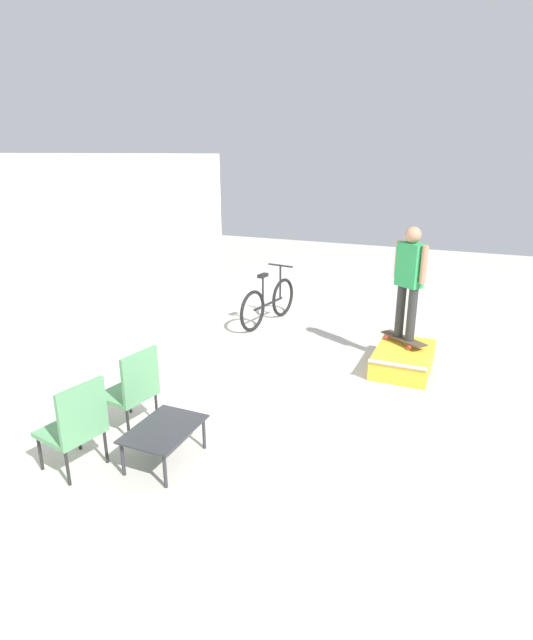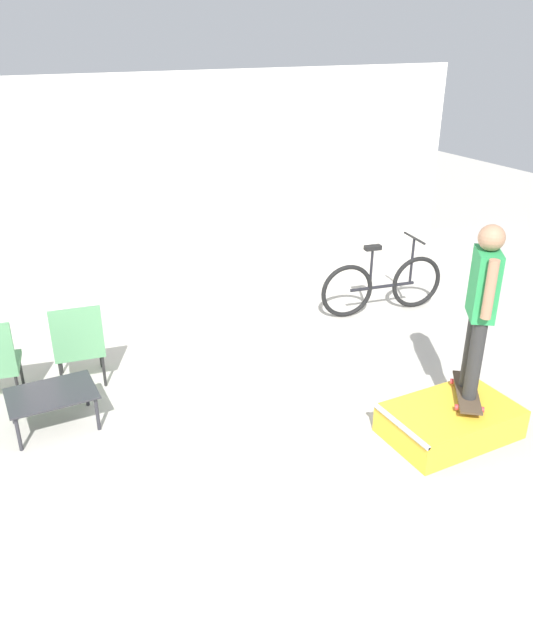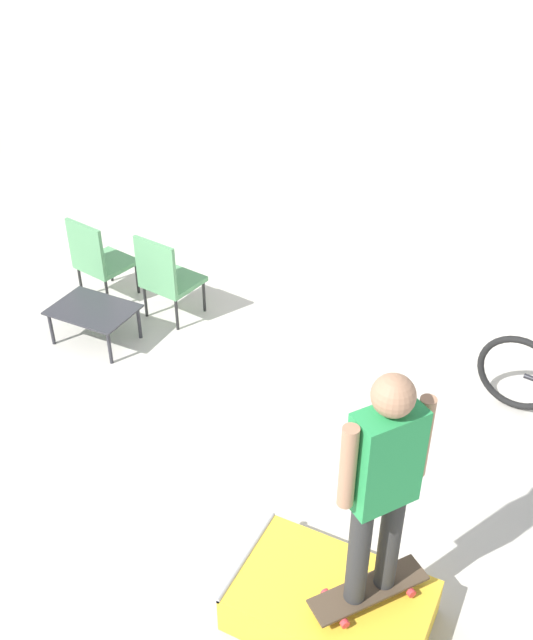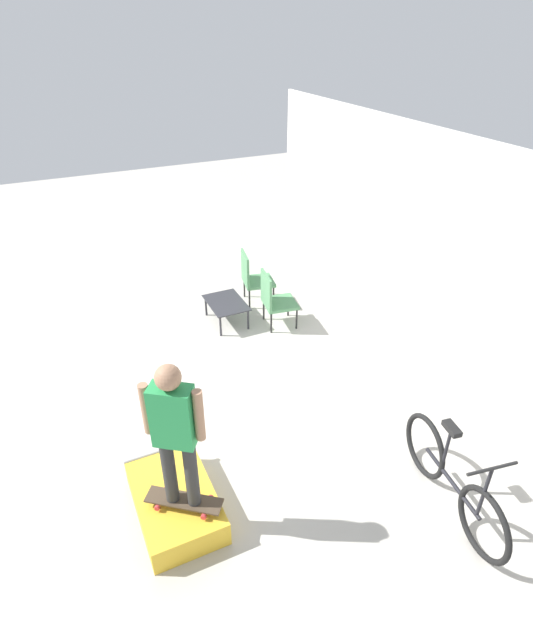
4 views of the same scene
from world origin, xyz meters
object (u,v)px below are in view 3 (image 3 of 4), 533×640
Objects in this scene: skate_ramp_box at (330,605)px; patio_chair_left at (98,258)px; coffee_table at (93,312)px; skateboard_on_ramp at (369,590)px; patio_chair_right at (166,276)px; person_skater at (383,477)px.

skate_ramp_box is 4.57m from patio_chair_left.
coffee_table is at bearing 150.81° from skate_ramp_box.
skateboard_on_ramp reaches higher than skate_ramp_box.
skate_ramp_box is 1.30× the size of patio_chair_left.
patio_chair_right is at bearing 88.65° from skateboard_on_ramp.
skateboard_on_ramp is 0.76× the size of patio_chair_right.
skateboard_on_ramp is at bearing -26.99° from coffee_table.
patio_chair_left is at bearing 146.01° from skate_ramp_box.
coffee_table is (-3.55, 1.81, -0.04)m from skateboard_on_ramp.
skateboard_on_ramp is 4.72m from patio_chair_left.
skateboard_on_ramp is at bearing 149.92° from patio_chair_right.
person_skater is 4.09m from patio_chair_right.
patio_chair_left is 0.87m from patio_chair_right.
person_skater is 1.71× the size of patio_chair_right.
patio_chair_right reaches higher than coffee_table.
patio_chair_left is at bearing 95.28° from skateboard_on_ramp.
coffee_table is 0.84m from patio_chair_left.
skate_ramp_box is at bearing -29.19° from coffee_table.
patio_chair_left is at bearing 8.47° from patio_chair_right.
coffee_table is (-3.33, 1.86, 0.19)m from skate_ramp_box.
coffee_table is at bearing 98.25° from person_skater.
skateboard_on_ramp is 0.89× the size of coffee_table.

